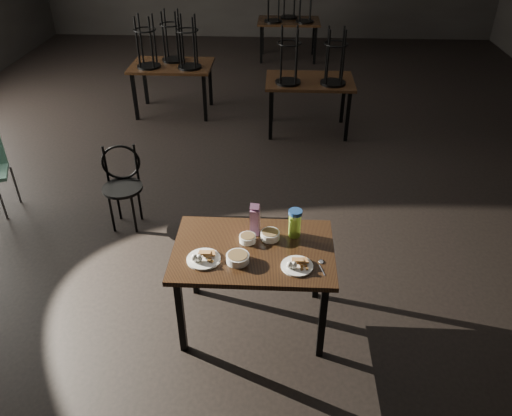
# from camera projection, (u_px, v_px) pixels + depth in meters

# --- Properties ---
(main_table) EXTENTS (1.20, 0.80, 0.75)m
(main_table) POSITION_uv_depth(u_px,v_px,m) (253.00, 257.00, 3.74)
(main_table) COLOR black
(main_table) RESTS_ON ground
(plate_left) EXTENTS (0.25, 0.25, 0.08)m
(plate_left) POSITION_uv_depth(u_px,v_px,m) (203.00, 258.00, 3.58)
(plate_left) COLOR white
(plate_left) RESTS_ON main_table
(plate_right) EXTENTS (0.23, 0.23, 0.07)m
(plate_right) POSITION_uv_depth(u_px,v_px,m) (297.00, 265.00, 3.52)
(plate_right) COLOR white
(plate_right) RESTS_ON main_table
(bowl_near) EXTENTS (0.13, 0.13, 0.05)m
(bowl_near) POSITION_uv_depth(u_px,v_px,m) (248.00, 238.00, 3.77)
(bowl_near) COLOR white
(bowl_near) RESTS_ON main_table
(bowl_far) EXTENTS (0.15, 0.15, 0.06)m
(bowl_far) POSITION_uv_depth(u_px,v_px,m) (270.00, 235.00, 3.79)
(bowl_far) COLOR white
(bowl_far) RESTS_ON main_table
(bowl_big) EXTENTS (0.17, 0.17, 0.06)m
(bowl_big) POSITION_uv_depth(u_px,v_px,m) (238.00, 258.00, 3.56)
(bowl_big) COLOR white
(bowl_big) RESTS_ON main_table
(juice_carton) EXTENTS (0.08, 0.08, 0.28)m
(juice_carton) POSITION_uv_depth(u_px,v_px,m) (255.00, 220.00, 3.79)
(juice_carton) COLOR #8C196F
(juice_carton) RESTS_ON main_table
(water_bottle) EXTENTS (0.14, 0.14, 0.23)m
(water_bottle) POSITION_uv_depth(u_px,v_px,m) (295.00, 223.00, 3.78)
(water_bottle) COLOR #95C63A
(water_bottle) RESTS_ON main_table
(spoon) EXTENTS (0.05, 0.18, 0.01)m
(spoon) POSITION_uv_depth(u_px,v_px,m) (321.00, 263.00, 3.56)
(spoon) COLOR silver
(spoon) RESTS_ON main_table
(bentwood_chair) EXTENTS (0.43, 0.42, 0.85)m
(bentwood_chair) POSITION_uv_depth(u_px,v_px,m) (122.00, 180.00, 5.03)
(bentwood_chair) COLOR black
(bentwood_chair) RESTS_ON ground
(bg_table_left) EXTENTS (1.20, 0.80, 1.48)m
(bg_table_left) POSITION_uv_depth(u_px,v_px,m) (171.00, 63.00, 7.36)
(bg_table_left) COLOR black
(bg_table_left) RESTS_ON ground
(bg_table_right) EXTENTS (1.20, 0.80, 1.48)m
(bg_table_right) POSITION_uv_depth(u_px,v_px,m) (310.00, 81.00, 6.79)
(bg_table_right) COLOR black
(bg_table_right) RESTS_ON ground
(bg_table_far) EXTENTS (1.20, 0.80, 1.48)m
(bg_table_far) POSITION_uv_depth(u_px,v_px,m) (289.00, 19.00, 9.67)
(bg_table_far) COLOR black
(bg_table_far) RESTS_ON ground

